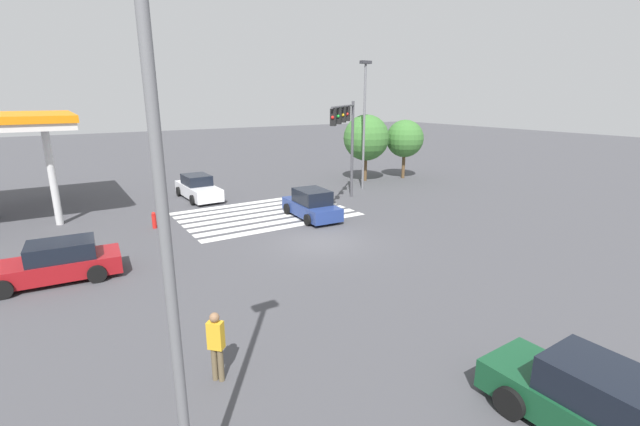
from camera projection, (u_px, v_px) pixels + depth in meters
ground_plane at (320, 242)px, 19.85m from camera, size 146.04×146.04×0.00m
crosswalk_markings at (266, 214)px, 24.61m from camera, size 9.50×6.30×0.01m
traffic_signal_mast at (346, 127)px, 25.09m from camera, size 5.07×5.07×6.25m
car_0 at (608, 412)px, 8.13m from camera, size 2.01×4.76×1.58m
car_2 at (311, 205)px, 23.64m from camera, size 2.15×4.27×1.62m
car_3 at (198, 188)px, 28.12m from camera, size 2.04×4.85×1.57m
car_4 at (55, 263)px, 15.53m from camera, size 4.66×2.24×1.45m
pedestrian at (216, 343)px, 9.93m from camera, size 0.41×0.41×1.76m
street_light_pole_a at (163, 212)px, 5.51m from camera, size 0.80×0.36×8.57m
street_light_pole_b at (364, 115)px, 29.90m from camera, size 0.80×0.36×8.87m
tree_corner_a at (405, 139)px, 34.59m from camera, size 3.00×3.00×4.74m
tree_corner_b at (366, 138)px, 33.41m from camera, size 3.56×3.56×5.20m
fire_hydrant at (154, 220)px, 21.82m from camera, size 0.22×0.22×0.86m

